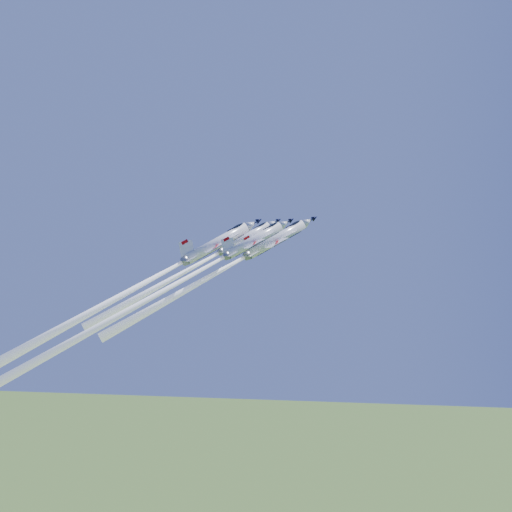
% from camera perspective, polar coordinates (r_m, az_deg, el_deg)
% --- Properties ---
extents(jet_lead, '(34.48, 18.63, 31.77)m').
position_cam_1_polar(jet_lead, '(111.35, -3.61, -1.49)').
color(jet_lead, white).
extents(jet_left, '(32.35, 17.42, 30.15)m').
position_cam_1_polar(jet_left, '(117.78, -6.41, -1.17)').
color(jet_left, white).
extents(jet_right, '(41.24, 21.94, 40.76)m').
position_cam_1_polar(jet_right, '(103.51, -9.59, -3.65)').
color(jet_right, white).
extents(jet_slot, '(40.70, 21.84, 38.43)m').
position_cam_1_polar(jet_slot, '(110.42, -11.70, -2.99)').
color(jet_slot, white).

